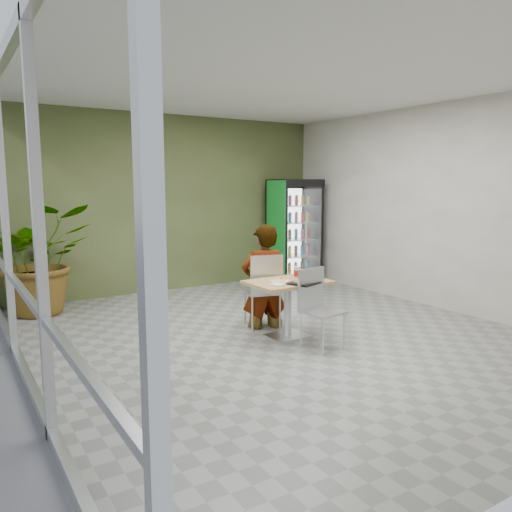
% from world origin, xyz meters
% --- Properties ---
extents(ground, '(7.00, 7.00, 0.00)m').
position_xyz_m(ground, '(0.00, 0.00, 0.00)').
color(ground, gray).
rests_on(ground, ground).
extents(room_envelope, '(6.00, 7.00, 3.20)m').
position_xyz_m(room_envelope, '(0.00, 0.00, 1.60)').
color(room_envelope, silver).
rests_on(room_envelope, ground).
extents(storefront_frame, '(0.10, 7.00, 3.20)m').
position_xyz_m(storefront_frame, '(-3.00, 0.00, 1.60)').
color(storefront_frame, silver).
rests_on(storefront_frame, ground).
extents(dining_table, '(1.01, 0.72, 0.75)m').
position_xyz_m(dining_table, '(0.04, -0.08, 0.54)').
color(dining_table, tan).
rests_on(dining_table, ground).
extents(chair_far, '(0.56, 0.57, 1.03)m').
position_xyz_m(chair_far, '(0.04, 0.46, 0.60)').
color(chair_far, silver).
rests_on(chair_far, ground).
extents(chair_near, '(0.47, 0.48, 0.96)m').
position_xyz_m(chair_near, '(0.14, -0.54, 0.56)').
color(chair_near, silver).
rests_on(chair_near, ground).
extents(seated_woman, '(0.72, 0.57, 1.72)m').
position_xyz_m(seated_woman, '(0.07, 0.51, 0.56)').
color(seated_woman, black).
rests_on(seated_woman, ground).
extents(pizza_plate, '(0.32, 0.30, 0.03)m').
position_xyz_m(pizza_plate, '(-0.08, -0.07, 0.77)').
color(pizza_plate, silver).
rests_on(pizza_plate, dining_table).
extents(soda_cup, '(0.09, 0.09, 0.15)m').
position_xyz_m(soda_cup, '(0.24, -0.00, 0.82)').
color(soda_cup, silver).
rests_on(soda_cup, dining_table).
extents(napkin_stack, '(0.19, 0.19, 0.02)m').
position_xyz_m(napkin_stack, '(-0.23, -0.25, 0.76)').
color(napkin_stack, silver).
rests_on(napkin_stack, dining_table).
extents(cafeteria_tray, '(0.48, 0.41, 0.02)m').
position_xyz_m(cafeteria_tray, '(0.12, -0.34, 0.76)').
color(cafeteria_tray, black).
rests_on(cafeteria_tray, dining_table).
extents(beverage_fridge, '(0.96, 0.76, 2.05)m').
position_xyz_m(beverage_fridge, '(2.36, 2.92, 1.02)').
color(beverage_fridge, black).
rests_on(beverage_fridge, ground).
extents(potted_plant, '(1.62, 1.43, 1.67)m').
position_xyz_m(potted_plant, '(-2.40, 2.95, 0.84)').
color(potted_plant, '#285F26').
rests_on(potted_plant, ground).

